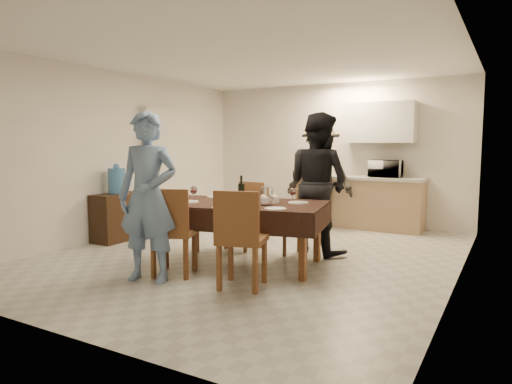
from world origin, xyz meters
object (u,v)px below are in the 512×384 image
Objects in this scene: water_jug at (117,181)px; person_kitchen at (320,176)px; console at (118,217)px; microwave at (386,169)px; wine_bottle at (241,189)px; dining_table at (243,206)px; water_pitcher at (266,196)px; person_far at (318,184)px; savoury_tart at (233,205)px; person_near at (148,197)px.

water_jug is 3.39m from person_kitchen.
person_kitchen reaches higher than console.
microwave is (3.34, 2.93, 0.14)m from water_jug.
console is 2.40× the size of wine_bottle.
person_kitchen is at bearing 46.94° from console.
water_pitcher is at bearing -19.90° from dining_table.
person_kitchen is (2.32, 2.48, 0.57)m from console.
dining_table is 2.43m from water_jug.
person_far is 1.82m from person_kitchen.
dining_table is 2.46m from console.
person_far reaches higher than water_pitcher.
person_kitchen is at bearing 93.53° from savoury_tart.
water_jug is (0.00, -0.00, 0.56)m from console.
person_far is (-0.38, -2.16, -0.11)m from microwave.
dining_table is 3.35m from microwave.
savoury_tart is (-0.25, -0.33, -0.08)m from water_pitcher.
wine_bottle is (2.36, -0.23, 0.57)m from console.
dining_table is at bearing 79.54° from person_far.
console is 3.44m from person_kitchen.
wine_bottle is at bearing 123.23° from dining_table.
person_kitchen is (-0.09, 2.76, 0.20)m from dining_table.
water_jug is 2.78m from water_pitcher.
wine_bottle reaches higher than savoury_tart.
person_near is at bearing -114.44° from wine_bottle.
microwave reaches higher than dining_table.
person_near is at bearing -134.13° from savoury_tart.
savoury_tart is 3.14m from person_kitchen.
person_far is at bearing -69.33° from person_kitchen.
console is 2.83m from water_pitcher.
person_near is at bearing 70.86° from microwave.
console is 1.97× the size of savoury_tart.
microwave is 2.19m from person_far.
person_far reaches higher than person_near.
water_jug is at bearing -133.06° from person_kitchen.
wine_bottle is at bearing 50.27° from person_near.
person_near is at bearing -96.84° from person_kitchen.
savoury_tart is at bearing 77.02° from microwave.
water_pitcher is 0.11× the size of person_far.
console is at bearing 129.24° from person_near.
dining_table is 4.10× the size of microwave.
water_jug is 0.97× the size of savoury_tart.
wine_bottle is 0.17× the size of person_far.
person_kitchen is at bearing 67.87° from person_near.
microwave is at bearing 72.80° from wine_bottle.
person_kitchen reaches higher than wine_bottle.
savoury_tart is at bearing -14.64° from console.
water_pitcher is (0.40, -0.10, -0.06)m from wine_bottle.
water_jug is 3.06m from person_far.
wine_bottle is 0.42m from water_pitcher.
person_kitchen reaches higher than dining_table.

